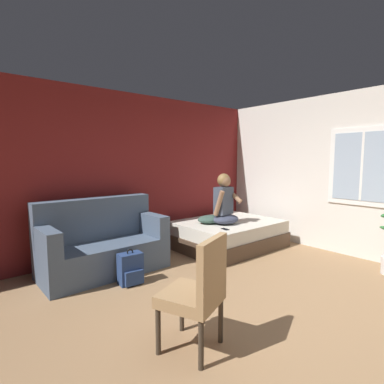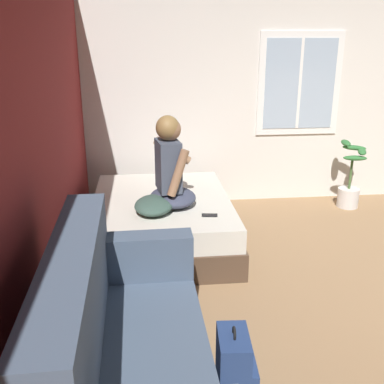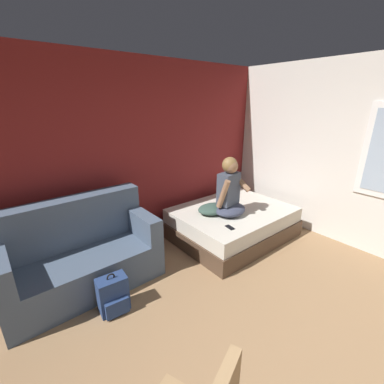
# 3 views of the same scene
# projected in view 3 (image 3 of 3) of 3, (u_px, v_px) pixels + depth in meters

# --- Properties ---
(wall_back_accent) EXTENTS (10.61, 0.16, 2.70)m
(wall_back_accent) POSITION_uv_depth(u_px,v_px,m) (105.00, 159.00, 3.56)
(wall_back_accent) COLOR maroon
(wall_back_accent) RESTS_ON ground
(bed) EXTENTS (1.84, 1.41, 0.48)m
(bed) POSITION_uv_depth(u_px,v_px,m) (232.00, 222.00, 4.18)
(bed) COLOR #4C3828
(bed) RESTS_ON ground
(couch) EXTENTS (1.71, 0.85, 1.04)m
(couch) POSITION_uv_depth(u_px,v_px,m) (82.00, 255.00, 3.03)
(couch) COLOR #47566B
(couch) RESTS_ON ground
(person_seated) EXTENTS (0.58, 0.51, 0.88)m
(person_seated) POSITION_uv_depth(u_px,v_px,m) (230.00, 192.00, 3.80)
(person_seated) COLOR #383D51
(person_seated) RESTS_ON bed
(backpack) EXTENTS (0.31, 0.25, 0.46)m
(backpack) POSITION_uv_depth(u_px,v_px,m) (113.00, 295.00, 2.68)
(backpack) COLOR navy
(backpack) RESTS_ON ground
(throw_pillow) EXTENTS (0.53, 0.43, 0.14)m
(throw_pillow) POSITION_uv_depth(u_px,v_px,m) (213.00, 209.00, 3.92)
(throw_pillow) COLOR #385147
(throw_pillow) RESTS_ON bed
(cell_phone) EXTENTS (0.09, 0.15, 0.01)m
(cell_phone) POSITION_uv_depth(u_px,v_px,m) (230.00, 227.00, 3.49)
(cell_phone) COLOR black
(cell_phone) RESTS_ON bed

